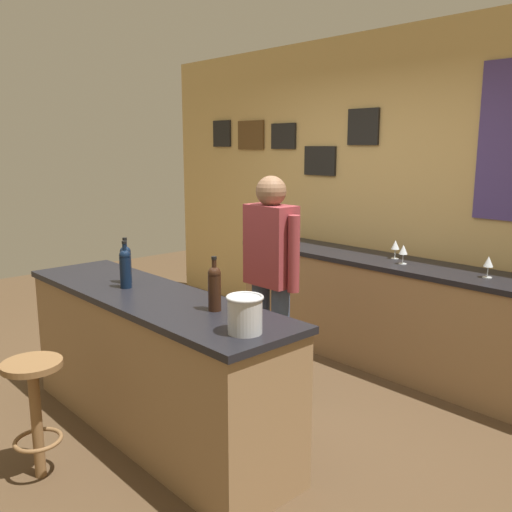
{
  "coord_description": "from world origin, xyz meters",
  "views": [
    {
      "loc": [
        2.86,
        -2.14,
        1.82
      ],
      "look_at": [
        0.05,
        0.45,
        1.05
      ],
      "focal_mm": 38.59,
      "sensor_mm": 36.0,
      "label": 1
    }
  ],
  "objects_px": {
    "wine_glass_b": "(403,250)",
    "wine_glass_a": "(395,246)",
    "wine_bottle_a": "(126,263)",
    "wine_glass_c": "(488,262)",
    "bar_stool": "(35,400)",
    "wine_bottle_b": "(125,267)",
    "wine_bottle_c": "(214,287)",
    "bartender": "(271,274)",
    "ice_bucket": "(245,313)"
  },
  "relations": [
    {
      "from": "ice_bucket",
      "to": "wine_glass_a",
      "type": "xyz_separation_m",
      "value": [
        -0.58,
        2.17,
        -0.01
      ]
    },
    {
      "from": "wine_bottle_a",
      "to": "wine_bottle_c",
      "type": "height_order",
      "value": "same"
    },
    {
      "from": "wine_glass_c",
      "to": "wine_bottle_a",
      "type": "bearing_deg",
      "value": -127.38
    },
    {
      "from": "bar_stool",
      "to": "wine_glass_c",
      "type": "xyz_separation_m",
      "value": [
        1.19,
        2.77,
        0.55
      ]
    },
    {
      "from": "wine_bottle_b",
      "to": "wine_glass_b",
      "type": "relative_size",
      "value": 1.97
    },
    {
      "from": "wine_glass_a",
      "to": "bartender",
      "type": "bearing_deg",
      "value": -98.68
    },
    {
      "from": "wine_bottle_a",
      "to": "wine_bottle_b",
      "type": "distance_m",
      "value": 0.13
    },
    {
      "from": "wine_bottle_a",
      "to": "wine_glass_a",
      "type": "distance_m",
      "value": 2.2
    },
    {
      "from": "wine_glass_b",
      "to": "wine_bottle_a",
      "type": "bearing_deg",
      "value": -113.83
    },
    {
      "from": "ice_bucket",
      "to": "wine_glass_b",
      "type": "bearing_deg",
      "value": 101.61
    },
    {
      "from": "bartender",
      "to": "ice_bucket",
      "type": "distance_m",
      "value": 1.2
    },
    {
      "from": "wine_bottle_c",
      "to": "wine_glass_b",
      "type": "relative_size",
      "value": 1.97
    },
    {
      "from": "wine_bottle_a",
      "to": "wine_glass_a",
      "type": "height_order",
      "value": "wine_bottle_a"
    },
    {
      "from": "wine_bottle_a",
      "to": "wine_bottle_c",
      "type": "distance_m",
      "value": 0.89
    },
    {
      "from": "wine_glass_b",
      "to": "wine_glass_a",
      "type": "bearing_deg",
      "value": 140.16
    },
    {
      "from": "wine_bottle_a",
      "to": "wine_glass_b",
      "type": "height_order",
      "value": "wine_bottle_a"
    },
    {
      "from": "wine_glass_c",
      "to": "bar_stool",
      "type": "bearing_deg",
      "value": -113.14
    },
    {
      "from": "wine_bottle_b",
      "to": "wine_glass_b",
      "type": "xyz_separation_m",
      "value": [
        0.75,
        2.02,
        -0.05
      ]
    },
    {
      "from": "wine_bottle_a",
      "to": "wine_glass_c",
      "type": "distance_m",
      "value": 2.51
    },
    {
      "from": "wine_glass_a",
      "to": "wine_glass_b",
      "type": "height_order",
      "value": "same"
    },
    {
      "from": "bartender",
      "to": "wine_glass_b",
      "type": "height_order",
      "value": "bartender"
    },
    {
      "from": "bar_stool",
      "to": "wine_glass_b",
      "type": "bearing_deg",
      "value": 79.14
    },
    {
      "from": "wine_bottle_c",
      "to": "wine_glass_c",
      "type": "bearing_deg",
      "value": 71.95
    },
    {
      "from": "wine_glass_a",
      "to": "wine_glass_b",
      "type": "xyz_separation_m",
      "value": [
        0.16,
        -0.14,
        0.0
      ]
    },
    {
      "from": "ice_bucket",
      "to": "wine_glass_c",
      "type": "relative_size",
      "value": 1.21
    },
    {
      "from": "wine_bottle_a",
      "to": "wine_bottle_c",
      "type": "xyz_separation_m",
      "value": [
        0.89,
        0.04,
        0.0
      ]
    },
    {
      "from": "ice_bucket",
      "to": "wine_glass_a",
      "type": "bearing_deg",
      "value": 104.98
    },
    {
      "from": "ice_bucket",
      "to": "wine_bottle_a",
      "type": "bearing_deg",
      "value": 176.46
    },
    {
      "from": "wine_glass_a",
      "to": "ice_bucket",
      "type": "bearing_deg",
      "value": -75.02
    },
    {
      "from": "bartender",
      "to": "wine_bottle_b",
      "type": "xyz_separation_m",
      "value": [
        -0.4,
        -0.91,
        0.12
      ]
    },
    {
      "from": "bar_stool",
      "to": "wine_bottle_a",
      "type": "distance_m",
      "value": 1.04
    },
    {
      "from": "bar_stool",
      "to": "wine_glass_b",
      "type": "distance_m",
      "value": 2.84
    },
    {
      "from": "bar_stool",
      "to": "wine_bottle_c",
      "type": "relative_size",
      "value": 2.22
    },
    {
      "from": "wine_glass_a",
      "to": "wine_glass_c",
      "type": "bearing_deg",
      "value": -6.44
    },
    {
      "from": "bar_stool",
      "to": "wine_glass_c",
      "type": "distance_m",
      "value": 3.07
    },
    {
      "from": "wine_bottle_c",
      "to": "wine_glass_a",
      "type": "relative_size",
      "value": 1.97
    },
    {
      "from": "wine_bottle_a",
      "to": "wine_glass_c",
      "type": "bearing_deg",
      "value": 52.62
    },
    {
      "from": "wine_glass_b",
      "to": "wine_glass_c",
      "type": "distance_m",
      "value": 0.66
    },
    {
      "from": "bartender",
      "to": "wine_glass_a",
      "type": "distance_m",
      "value": 1.26
    },
    {
      "from": "wine_bottle_b",
      "to": "wine_glass_c",
      "type": "height_order",
      "value": "wine_bottle_b"
    },
    {
      "from": "wine_bottle_a",
      "to": "ice_bucket",
      "type": "distance_m",
      "value": 1.28
    },
    {
      "from": "wine_glass_a",
      "to": "wine_glass_b",
      "type": "relative_size",
      "value": 1.0
    },
    {
      "from": "wine_bottle_a",
      "to": "wine_glass_c",
      "type": "xyz_separation_m",
      "value": [
        1.52,
        2.0,
        -0.05
      ]
    },
    {
      "from": "bar_stool",
      "to": "wine_glass_c",
      "type": "relative_size",
      "value": 4.39
    },
    {
      "from": "wine_bottle_a",
      "to": "wine_glass_b",
      "type": "bearing_deg",
      "value": 66.17
    },
    {
      "from": "wine_bottle_c",
      "to": "ice_bucket",
      "type": "height_order",
      "value": "wine_bottle_c"
    },
    {
      "from": "wine_bottle_a",
      "to": "ice_bucket",
      "type": "bearing_deg",
      "value": -3.54
    },
    {
      "from": "bartender",
      "to": "wine_bottle_a",
      "type": "height_order",
      "value": "bartender"
    },
    {
      "from": "wine_bottle_b",
      "to": "wine_bottle_c",
      "type": "distance_m",
      "value": 0.79
    },
    {
      "from": "bar_stool",
      "to": "wine_glass_b",
      "type": "xyz_separation_m",
      "value": [
        0.52,
        2.73,
        0.55
      ]
    }
  ]
}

